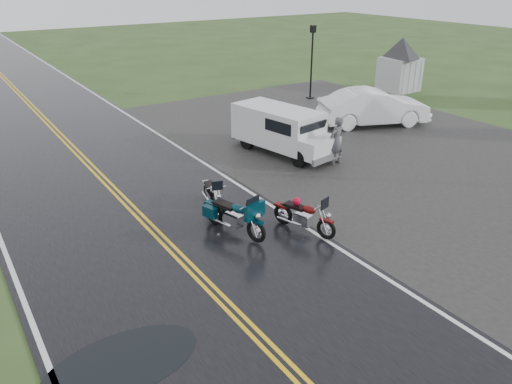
# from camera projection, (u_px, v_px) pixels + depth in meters

# --- Properties ---
(ground) EXTENTS (120.00, 120.00, 0.00)m
(ground) POSITION_uv_depth(u_px,v_px,m) (205.00, 284.00, 12.06)
(ground) COLOR #2D471E
(ground) RESTS_ON ground
(road) EXTENTS (8.00, 100.00, 0.04)m
(road) POSITION_uv_depth(u_px,v_px,m) (85.00, 161.00, 19.67)
(road) COLOR black
(road) RESTS_ON ground
(parking_pad) EXTENTS (14.00, 24.00, 0.03)m
(parking_pad) POSITION_uv_depth(u_px,v_px,m) (377.00, 146.00, 21.38)
(parking_pad) COLOR black
(parking_pad) RESTS_ON ground
(visitor_center) EXTENTS (16.00, 10.00, 4.80)m
(visitor_center) POSITION_uv_depth(u_px,v_px,m) (402.00, 51.00, 30.26)
(visitor_center) COLOR #A8AAAD
(visitor_center) RESTS_ON ground
(motorcycle_red) EXTENTS (1.31, 2.17, 1.21)m
(motorcycle_red) POSITION_uv_depth(u_px,v_px,m) (327.00, 222.00, 13.72)
(motorcycle_red) COLOR #4F0909
(motorcycle_red) RESTS_ON ground
(motorcycle_teal) EXTENTS (1.38, 2.40, 1.34)m
(motorcycle_teal) POSITION_uv_depth(u_px,v_px,m) (256.00, 222.00, 13.54)
(motorcycle_teal) COLOR #042834
(motorcycle_teal) RESTS_ON ground
(motorcycle_silver) EXTENTS (1.12, 2.00, 1.12)m
(motorcycle_silver) POSITION_uv_depth(u_px,v_px,m) (219.00, 202.00, 15.01)
(motorcycle_silver) COLOR #9DA0A4
(motorcycle_silver) RESTS_ON ground
(van_white) EXTENTS (2.64, 5.04, 1.88)m
(van_white) POSITION_uv_depth(u_px,v_px,m) (300.00, 144.00, 18.75)
(van_white) COLOR silver
(van_white) RESTS_ON ground
(person_at_van) EXTENTS (0.76, 0.58, 1.86)m
(person_at_van) POSITION_uv_depth(u_px,v_px,m) (336.00, 142.00, 19.05)
(person_at_van) COLOR #45464A
(person_at_van) RESTS_ON ground
(sedan_white) EXTENTS (5.52, 3.67, 1.72)m
(sedan_white) POSITION_uv_depth(u_px,v_px,m) (374.00, 108.00, 23.96)
(sedan_white) COLOR white
(sedan_white) RESTS_ON ground
(lamp_post_far_right) EXTENTS (0.36, 0.36, 4.17)m
(lamp_post_far_right) POSITION_uv_depth(u_px,v_px,m) (312.00, 63.00, 28.37)
(lamp_post_far_right) COLOR black
(lamp_post_far_right) RESTS_ON ground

